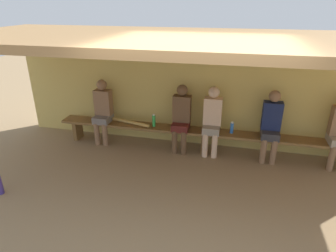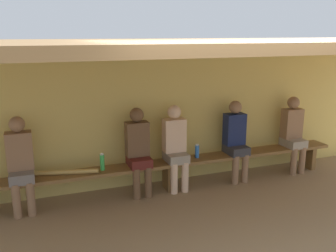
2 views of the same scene
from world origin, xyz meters
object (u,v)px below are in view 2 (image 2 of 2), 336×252
(bench, at_px, (168,166))
(player_in_white, at_px, (20,161))
(player_with_sunglasses, at_px, (236,138))
(player_shirtless_tan, at_px, (293,131))
(water_bottle_blue, at_px, (102,162))
(water_bottle_orange, at_px, (197,151))
(baseball_bat, at_px, (67,172))
(player_middle, at_px, (175,144))
(player_in_blue, at_px, (138,148))

(bench, height_order, player_in_white, player_in_white)
(player_with_sunglasses, xyz_separation_m, player_shirtless_tan, (1.15, 0.00, 0.00))
(player_shirtless_tan, bearing_deg, bench, -179.93)
(water_bottle_blue, bearing_deg, water_bottle_orange, 1.22)
(player_shirtless_tan, bearing_deg, water_bottle_blue, -179.76)
(player_with_sunglasses, relative_size, water_bottle_blue, 5.18)
(water_bottle_orange, distance_m, baseball_bat, 2.03)
(bench, xyz_separation_m, player_shirtless_tan, (2.36, 0.00, 0.34))
(player_in_white, bearing_deg, water_bottle_orange, 0.41)
(player_middle, bearing_deg, bench, -178.65)
(player_in_blue, distance_m, water_bottle_orange, 0.99)
(player_in_blue, distance_m, player_in_white, 1.65)
(water_bottle_blue, height_order, water_bottle_orange, water_bottle_blue)
(player_with_sunglasses, height_order, player_shirtless_tan, same)
(player_in_white, distance_m, player_with_sunglasses, 3.32)
(bench, distance_m, player_with_sunglasses, 1.25)
(player_middle, height_order, water_bottle_blue, player_middle)
(player_in_blue, relative_size, baseball_bat, 1.52)
(bench, bearing_deg, player_shirtless_tan, 0.07)
(player_in_blue, height_order, baseball_bat, player_in_blue)
(player_middle, bearing_deg, baseball_bat, -179.89)
(bench, xyz_separation_m, water_bottle_orange, (0.51, 0.02, 0.18))
(player_shirtless_tan, relative_size, water_bottle_orange, 5.93)
(player_shirtless_tan, xyz_separation_m, baseball_bat, (-3.87, -0.00, -0.24))
(player_in_blue, bearing_deg, player_with_sunglasses, 0.00)
(player_in_blue, relative_size, player_with_sunglasses, 1.00)
(bench, relative_size, player_shirtless_tan, 4.49)
(player_middle, bearing_deg, water_bottle_orange, 2.81)
(baseball_bat, bearing_deg, water_bottle_blue, 12.04)
(player_in_blue, relative_size, water_bottle_blue, 5.18)
(player_shirtless_tan, height_order, baseball_bat, player_shirtless_tan)
(bench, distance_m, player_middle, 0.37)
(bench, bearing_deg, player_with_sunglasses, 0.15)
(bench, distance_m, player_in_white, 2.14)
(water_bottle_blue, xyz_separation_m, baseball_bat, (-0.50, 0.01, -0.09))
(water_bottle_blue, relative_size, baseball_bat, 0.29)
(baseball_bat, bearing_deg, player_with_sunglasses, 13.35)
(water_bottle_orange, bearing_deg, player_middle, -177.19)
(player_with_sunglasses, relative_size, baseball_bat, 1.52)
(player_in_white, xyz_separation_m, player_middle, (2.25, 0.00, 0.00))
(bench, xyz_separation_m, player_in_blue, (-0.47, 0.00, 0.34))
(water_bottle_blue, bearing_deg, player_middle, 0.70)
(bench, distance_m, water_bottle_orange, 0.54)
(player_middle, xyz_separation_m, water_bottle_blue, (-1.15, -0.01, -0.15))
(player_in_blue, height_order, player_in_white, same)
(player_in_blue, distance_m, water_bottle_blue, 0.57)
(player_with_sunglasses, xyz_separation_m, water_bottle_blue, (-2.22, -0.01, -0.15))
(player_shirtless_tan, xyz_separation_m, water_bottle_blue, (-3.37, -0.01, -0.15))
(bench, relative_size, player_in_blue, 4.49)
(player_in_blue, relative_size, player_middle, 1.00)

